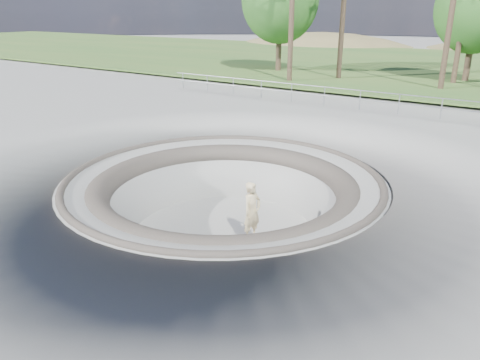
{
  "coord_description": "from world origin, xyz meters",
  "views": [
    {
      "loc": [
        8.4,
        -11.43,
        5.17
      ],
      "look_at": [
        0.39,
        0.37,
        -0.1
      ],
      "focal_mm": 35.0,
      "sensor_mm": 36.0,
      "label": 1
    }
  ],
  "objects": [
    {
      "name": "skateboard",
      "position": [
        1.18,
        -0.12,
        -1.84
      ],
      "size": [
        0.76,
        0.3,
        0.08
      ],
      "color": "brown",
      "rests_on": "ground"
    },
    {
      "name": "skater",
      "position": [
        1.18,
        -0.12,
        -0.85
      ],
      "size": [
        0.56,
        0.77,
        1.94
      ],
      "primitive_type": "imported",
      "rotation": [
        0.0,
        0.0,
        1.43
      ],
      "color": "#D7BF8B",
      "rests_on": "skateboard"
    },
    {
      "name": "bushy_tree_mid",
      "position": [
        2.74,
        25.5,
        5.1
      ],
      "size": [
        5.51,
        5.01,
        7.95
      ],
      "color": "#503A2E",
      "rests_on": "ground"
    },
    {
      "name": "grass_strip",
      "position": [
        0.0,
        34.0,
        0.22
      ],
      "size": [
        180.0,
        36.0,
        0.12
      ],
      "color": "#305B24",
      "rests_on": "ground"
    },
    {
      "name": "skate_bowl",
      "position": [
        0.0,
        0.0,
        -1.83
      ],
      "size": [
        14.0,
        14.0,
        4.1
      ],
      "color": "gray",
      "rests_on": "ground"
    },
    {
      "name": "ground",
      "position": [
        0.0,
        0.0,
        0.0
      ],
      "size": [
        180.0,
        180.0,
        0.0
      ],
      "primitive_type": "plane",
      "color": "gray",
      "rests_on": "ground"
    },
    {
      "name": "safety_railing",
      "position": [
        0.0,
        12.0,
        0.69
      ],
      "size": [
        25.0,
        0.06,
        1.03
      ],
      "color": "#909398",
      "rests_on": "ground"
    }
  ]
}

